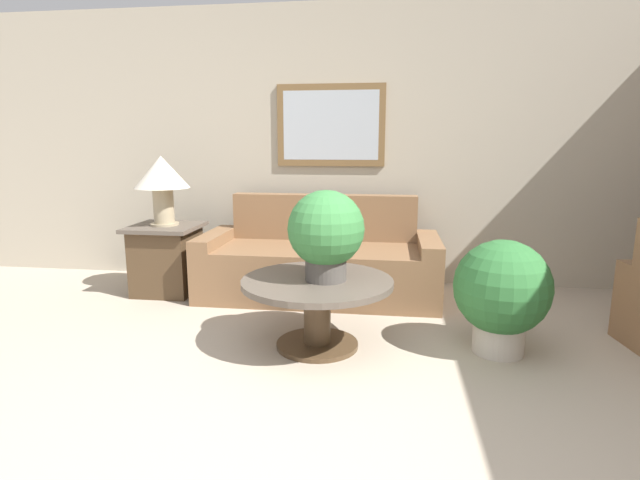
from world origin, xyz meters
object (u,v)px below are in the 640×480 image
object	(u,v)px
potted_plant_floor	(502,292)
potted_plant_on_table	(326,232)
side_table	(167,258)
table_lamp	(162,177)
coffee_table	(317,298)
couch_main	(320,264)

from	to	relation	value
potted_plant_floor	potted_plant_on_table	bearing A→B (deg)	-175.94
side_table	potted_plant_floor	xyz separation A→B (m)	(2.70, -0.96, 0.09)
table_lamp	coffee_table	bearing A→B (deg)	-34.21
side_table	potted_plant_floor	distance (m)	2.86
couch_main	potted_plant_on_table	size ratio (longest dim) A/B	3.53
potted_plant_on_table	potted_plant_floor	xyz separation A→B (m)	(1.12, 0.08, -0.37)
side_table	potted_plant_on_table	bearing A→B (deg)	-33.42
coffee_table	table_lamp	size ratio (longest dim) A/B	1.63
side_table	potted_plant_on_table	size ratio (longest dim) A/B	1.06
coffee_table	potted_plant_floor	distance (m)	1.18
side_table	table_lamp	world-z (taller)	table_lamp
potted_plant_on_table	potted_plant_floor	bearing A→B (deg)	4.06
potted_plant_floor	couch_main	bearing A→B (deg)	141.08
side_table	potted_plant_on_table	distance (m)	1.95
coffee_table	potted_plant_on_table	distance (m)	0.45
couch_main	coffee_table	xyz separation A→B (m)	(0.14, -1.14, 0.05)
potted_plant_floor	coffee_table	bearing A→B (deg)	-176.52
couch_main	coffee_table	size ratio (longest dim) A/B	2.07
potted_plant_on_table	coffee_table	bearing A→B (deg)	172.32
couch_main	coffee_table	distance (m)	1.15
couch_main	side_table	size ratio (longest dim) A/B	3.34
table_lamp	potted_plant_floor	world-z (taller)	table_lamp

